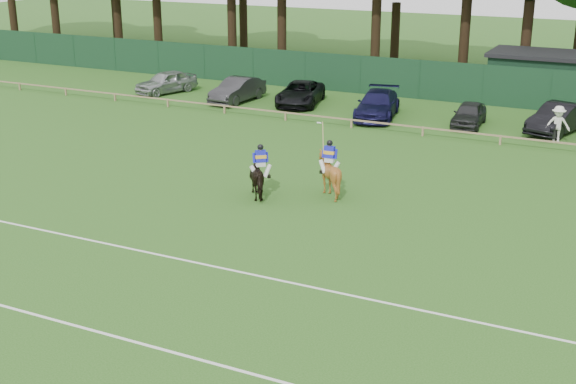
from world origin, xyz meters
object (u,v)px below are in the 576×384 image
Objects in this scene: sedan_navy at (377,105)px; utility_shed at (558,77)px; horse_dark at (261,177)px; estate_black at (558,118)px; hatch_grey at (469,114)px; sedan_silver at (166,82)px; spectator_left at (558,124)px; sedan_grey at (237,90)px; suv_black at (300,93)px; horse_chestnut at (329,174)px.

sedan_navy is 12.50m from utility_shed.
horse_dark reaches higher than sedan_navy.
horse_dark is 18.59m from estate_black.
sedan_silver is at bearing 175.93° from hatch_grey.
sedan_silver is 25.06m from spectator_left.
spectator_left is at bearing -1.04° from sedan_grey.
utility_shed is (-1.44, 10.24, 0.60)m from spectator_left.
sedan_navy is at bearing -179.63° from hatch_grey.
horse_dark reaches higher than suv_black.
sedan_silver is 0.96× the size of sedan_grey.
horse_chestnut is at bearing -102.41° from hatch_grey.
horse_dark is at bearing -138.32° from spectator_left.
sedan_silver is 20.16m from hatch_grey.
utility_shed is at bearing 115.70° from estate_black.
spectator_left is at bearing -82.01° from utility_shed.
utility_shed reaches higher than estate_black.
horse_dark reaches higher than estate_black.
suv_black is 5.60m from sedan_navy.
estate_black is at bearing -119.10° from horse_chestnut.
hatch_grey is at bearing 17.91° from sedan_silver.
sedan_silver is (-17.88, 14.44, -0.14)m from horse_chestnut.
utility_shed reaches higher than suv_black.
sedan_silver is 0.51× the size of utility_shed.
spectator_left is 10.36m from utility_shed.
horse_chestnut is 0.21× the size of utility_shed.
utility_shed is (8.59, 9.05, 0.78)m from sedan_navy.
sedan_silver reaches higher than suv_black.
horse_chestnut reaches higher than sedan_navy.
suv_black is at bearing 171.96° from hatch_grey.
horse_chestnut is at bearing -133.61° from spectator_left.
suv_black is at bearing -109.21° from horse_dark.
estate_black is (19.18, 0.61, 0.04)m from sedan_grey.
sedan_grey is at bearing 15.32° from sedan_silver.
horse_chestnut reaches higher than estate_black.
sedan_navy is at bearing 16.37° from sedan_silver.
hatch_grey is 0.81× the size of estate_black.
hatch_grey is at bearing -155.83° from estate_black.
estate_black is at bearing 19.35° from sedan_silver.
hatch_grey is (14.57, 0.06, -0.09)m from sedan_grey.
sedan_navy is 5.21m from hatch_grey.
sedan_silver is 24.77m from estate_black.
horse_dark is 0.42× the size of sedan_grey.
suv_black is 1.32× the size of hatch_grey.
sedan_silver is at bearing -160.29° from utility_shed.
sedan_silver is at bearing -162.09° from estate_black.
horse_dark is 0.37× the size of sedan_navy.
estate_black is at bearing 3.63° from hatch_grey.
sedan_grey is at bearing -178.90° from suv_black.
estate_black is (4.61, 0.56, 0.13)m from hatch_grey.
utility_shed is at bearing 83.74° from spectator_left.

